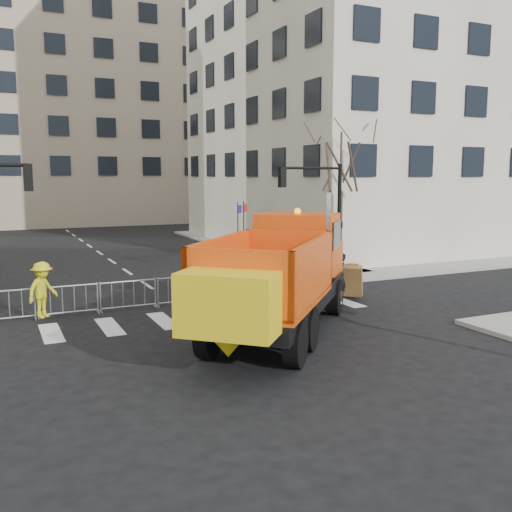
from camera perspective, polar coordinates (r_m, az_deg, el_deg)
name	(u,v)px	position (r m, az deg, el deg)	size (l,w,h in m)	color
ground	(264,364)	(15.05, 0.79, -10.78)	(120.00, 120.00, 0.00)	black
sidewalk_back	(170,298)	(22.71, -8.65, -4.22)	(64.00, 5.00, 0.15)	gray
building_right	(381,19)	(45.00, 12.43, 22.17)	(22.00, 22.00, 32.00)	beige
building_far	(48,107)	(65.50, -20.11, 13.79)	(30.00, 18.00, 24.00)	tan
traffic_light_right	(339,223)	(26.82, 8.30, 3.33)	(0.18, 0.18, 5.40)	black
crowd_barriers	(157,292)	(21.57, -9.90, -3.61)	(12.60, 0.60, 1.10)	#9EA0A5
street_tree	(340,199)	(27.98, 8.42, 5.67)	(3.00, 3.00, 7.50)	#382B21
plow_truck	(278,274)	(17.22, 2.26, -1.78)	(9.72, 10.21, 4.33)	black
cop_a	(340,277)	(22.61, 8.37, -2.06)	(0.68, 0.45, 1.86)	black
cop_b	(331,269)	(23.85, 7.49, -1.30)	(0.99, 0.77, 2.04)	black
cop_c	(332,270)	(23.90, 7.63, -1.41)	(1.13, 0.47, 1.94)	black
worker	(43,290)	(20.30, -20.57, -3.18)	(1.21, 0.70, 1.88)	yellow
newspaper_box	(351,277)	(23.87, 9.50, -2.11)	(0.45, 0.40, 1.10)	#A7260C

